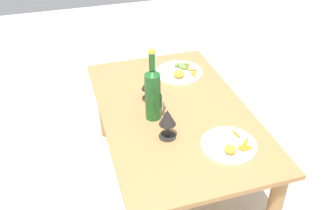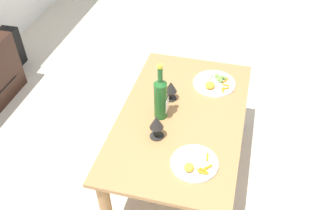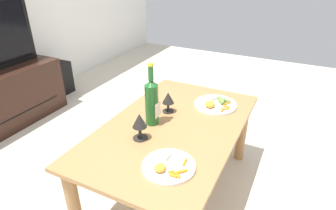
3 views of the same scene
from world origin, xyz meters
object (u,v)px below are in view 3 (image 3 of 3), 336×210
Objects in this scene: goblet_left at (140,122)px; dinner_plate_right at (216,104)px; goblet_right at (168,99)px; dinner_plate_left at (168,166)px; dining_table at (173,138)px; wine_bottle at (152,101)px; floor_speaker at (63,77)px.

dinner_plate_right is at bearing -23.91° from goblet_left.
goblet_right is 0.53× the size of dinner_plate_left.
dining_table is 8.07× the size of goblet_left.
goblet_right is at bearing -7.01° from wine_bottle.
dinner_plate_left is (-0.35, -0.14, 0.10)m from dining_table.
wine_bottle reaches higher than dinner_plate_right.
dining_table is 2.03m from floor_speaker.
wine_bottle is 2.45× the size of goblet_left.
wine_bottle is 0.18m from goblet_left.
wine_bottle is 0.18m from goblet_right.
floor_speaker is 2.08m from goblet_left.
dinner_plate_left is 0.91× the size of dinner_plate_right.
goblet_left is 0.30m from dinner_plate_left.
wine_bottle reaches higher than dining_table.
dinner_plate_right is (0.39, -0.27, -0.14)m from wine_bottle.
floor_speaker is 0.97× the size of wine_bottle.
dinner_plate_right is at bearing -22.58° from dining_table.
dinner_plate_right is at bearing -0.10° from dinner_plate_left.
dinner_plate_right reaches higher than dinner_plate_left.
dinner_plate_left is at bearing -153.46° from goblet_right.
goblet_right is (0.34, 0.00, -0.01)m from goblet_left.
dinner_plate_left is (-0.49, -0.25, -0.08)m from goblet_right.
dining_table is 0.30m from goblet_left.
wine_bottle is 1.32× the size of dinner_plate_right.
dinner_plate_right is (0.35, -0.15, 0.10)m from dining_table.
goblet_right reaches higher than floor_speaker.
dining_table is 3.40× the size of floor_speaker.
wine_bottle reaches higher than goblet_left.
floor_speaker is (0.88, 1.82, -0.25)m from dining_table.
floor_speaker is 1.99m from wine_bottle.
dining_table is 4.81× the size of dinner_plate_left.
goblet_right is 0.34m from dinner_plate_right.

